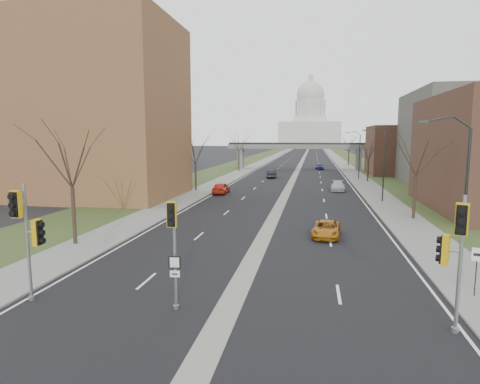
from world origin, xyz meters
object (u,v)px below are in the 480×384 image
(signal_pole_left, at_px, (27,226))
(car_right_far, at_px, (320,166))
(car_right_near, at_px, (326,229))
(signal_pole_right, at_px, (455,244))
(car_left_near, at_px, (221,188))
(car_right_mid, at_px, (338,186))
(car_left_far, at_px, (272,174))
(speed_limit_sign, at_px, (477,263))
(signal_pole_median, at_px, (173,235))

(signal_pole_left, height_order, car_right_far, signal_pole_left)
(car_right_near, bearing_deg, signal_pole_right, -68.50)
(car_left_near, bearing_deg, signal_pole_left, 88.39)
(signal_pole_right, bearing_deg, car_right_mid, 117.12)
(car_left_far, xyz_separation_m, car_right_far, (9.26, 22.50, -0.02))
(speed_limit_sign, height_order, car_left_far, speed_limit_sign)
(signal_pole_right, height_order, car_right_mid, signal_pole_right)
(speed_limit_sign, bearing_deg, car_right_far, 107.24)
(car_right_near, bearing_deg, speed_limit_sign, -53.34)
(signal_pole_right, xyz_separation_m, car_right_far, (-3.87, 82.52, -2.86))
(signal_pole_right, height_order, car_left_near, signal_pole_right)
(signal_pole_left, distance_m, signal_pole_right, 18.12)
(car_left_near, relative_size, car_right_mid, 0.98)
(signal_pole_median, height_order, speed_limit_sign, signal_pole_median)
(signal_pole_left, bearing_deg, signal_pole_right, 1.93)
(car_left_far, relative_size, car_right_far, 1.06)
(signal_pole_left, bearing_deg, signal_pole_median, 2.89)
(signal_pole_median, bearing_deg, signal_pole_left, 174.11)
(signal_pole_median, xyz_separation_m, speed_limit_sign, (13.59, 4.06, -1.74))
(car_right_far, bearing_deg, signal_pole_left, -105.82)
(signal_pole_right, relative_size, car_left_far, 1.21)
(signal_pole_right, bearing_deg, signal_pole_left, -154.37)
(signal_pole_left, relative_size, car_right_mid, 1.18)
(signal_pole_median, relative_size, speed_limit_sign, 2.12)
(speed_limit_sign, relative_size, car_left_near, 0.51)
(car_right_mid, bearing_deg, signal_pole_left, -107.62)
(car_left_far, bearing_deg, car_left_near, 77.82)
(car_left_far, bearing_deg, signal_pole_median, 90.95)
(signal_pole_right, xyz_separation_m, car_right_near, (-4.26, 14.97, -2.98))
(signal_pole_left, xyz_separation_m, signal_pole_median, (6.88, 0.23, -0.16))
(signal_pole_median, xyz_separation_m, car_right_mid, (9.41, 43.00, -2.79))
(speed_limit_sign, bearing_deg, car_right_near, 133.76)
(car_left_near, bearing_deg, car_left_far, -102.36)
(signal_pole_left, bearing_deg, car_right_mid, 70.34)
(car_left_near, xyz_separation_m, car_right_far, (13.87, 45.54, -0.06))
(signal_pole_left, xyz_separation_m, car_right_near, (13.86, 15.27, -3.02))
(signal_pole_median, height_order, car_left_far, signal_pole_median)
(signal_pole_right, distance_m, car_right_near, 15.85)
(signal_pole_left, relative_size, speed_limit_sign, 2.36)
(signal_pole_left, bearing_deg, car_right_far, 81.22)
(signal_pole_left, relative_size, car_right_near, 1.26)
(car_right_near, bearing_deg, car_left_near, 127.10)
(signal_pole_right, height_order, car_right_far, signal_pole_right)
(signal_pole_median, height_order, car_right_far, signal_pole_median)
(speed_limit_sign, xyz_separation_m, car_left_far, (-15.48, 56.04, -0.99))
(signal_pole_median, relative_size, car_right_near, 1.13)
(car_right_mid, bearing_deg, car_right_near, -91.95)
(signal_pole_median, height_order, car_left_near, signal_pole_median)
(car_right_near, relative_size, car_right_far, 1.03)
(car_left_near, bearing_deg, car_right_mid, -160.52)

